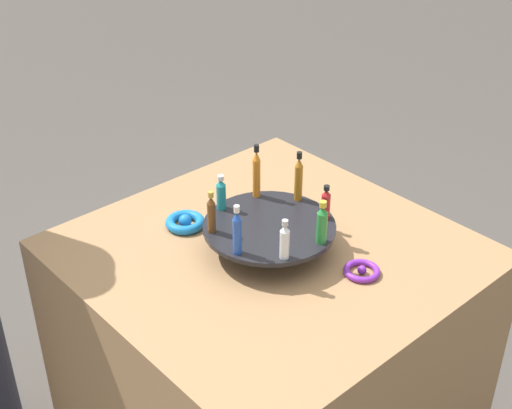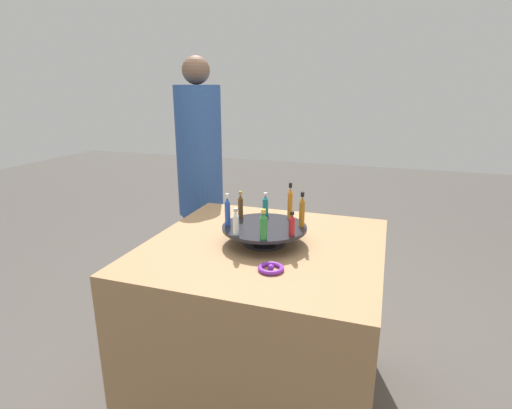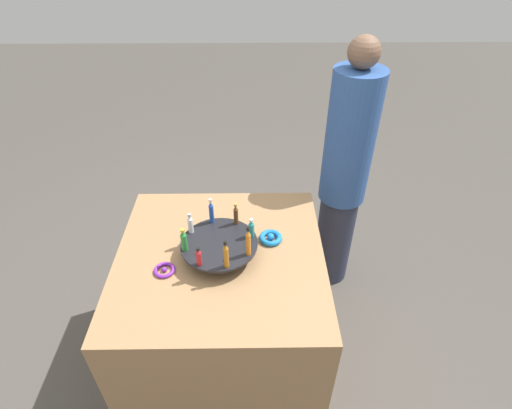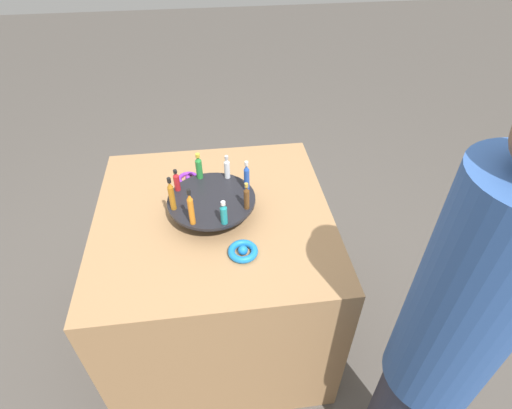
{
  "view_description": "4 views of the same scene",
  "coord_description": "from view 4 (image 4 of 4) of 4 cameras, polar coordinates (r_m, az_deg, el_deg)",
  "views": [
    {
      "loc": [
        -1.03,
        -1.1,
        1.83
      ],
      "look_at": [
        -0.02,
        0.03,
        0.91
      ],
      "focal_mm": 50.0,
      "sensor_mm": 36.0,
      "label": 1
    },
    {
      "loc": [
        0.44,
        -1.43,
        1.39
      ],
      "look_at": [
        -0.06,
        0.06,
        0.92
      ],
      "focal_mm": 28.0,
      "sensor_mm": 36.0,
      "label": 2
    },
    {
      "loc": [
        1.26,
        0.14,
        2.05
      ],
      "look_at": [
        -0.15,
        0.16,
        0.95
      ],
      "focal_mm": 28.0,
      "sensor_mm": 36.0,
      "label": 3
    },
    {
      "loc": [
        -0.02,
        1.18,
        1.83
      ],
      "look_at": [
        -0.15,
        0.16,
        0.95
      ],
      "focal_mm": 28.0,
      "sensor_mm": 36.0,
      "label": 4
    }
  ],
  "objects": [
    {
      "name": "bottle_amber",
      "position": [
        1.47,
        -11.98,
        1.33
      ],
      "size": [
        0.02,
        0.02,
        0.14
      ],
      "color": "#AD6B19",
      "rests_on": "display_stand"
    },
    {
      "name": "bottle_red",
      "position": [
        1.57,
        -11.28,
        3.32
      ],
      "size": [
        0.02,
        0.02,
        0.09
      ],
      "color": "#B21E23",
      "rests_on": "display_stand"
    },
    {
      "name": "ribbon_bow_purple",
      "position": [
        1.76,
        -9.67,
        3.69
      ],
      "size": [
        0.09,
        0.09,
        0.02
      ],
      "color": "purple",
      "rests_on": "party_table"
    },
    {
      "name": "display_stand",
      "position": [
        1.55,
        -6.32,
        0.25
      ],
      "size": [
        0.34,
        0.34,
        0.07
      ],
      "color": "black",
      "rests_on": "party_table"
    },
    {
      "name": "bottle_green",
      "position": [
        1.61,
        -8.16,
        5.35
      ],
      "size": [
        0.03,
        0.03,
        0.11
      ],
      "color": "#288438",
      "rests_on": "display_stand"
    },
    {
      "name": "ribbon_bow_blue",
      "position": [
        1.41,
        -1.88,
        -6.68
      ],
      "size": [
        0.11,
        0.11,
        0.04
      ],
      "color": "blue",
      "rests_on": "party_table"
    },
    {
      "name": "person_figure",
      "position": [
        1.31,
        24.75,
        -18.33
      ],
      "size": [
        0.26,
        0.26,
        1.55
      ],
      "rotation": [
        0.0,
        0.0,
        -0.83
      ],
      "color": "#282D42",
      "rests_on": "ground_plane"
    },
    {
      "name": "bottle_clear",
      "position": [
        1.6,
        -4.16,
        5.27
      ],
      "size": [
        0.02,
        0.02,
        0.1
      ],
      "color": "silver",
      "rests_on": "display_stand"
    },
    {
      "name": "bottle_blue",
      "position": [
        1.53,
        -1.34,
        3.97
      ],
      "size": [
        0.02,
        0.02,
        0.13
      ],
      "color": "#234CAD",
      "rests_on": "display_stand"
    },
    {
      "name": "bottle_teal",
      "position": [
        1.4,
        -4.62,
        -1.27
      ],
      "size": [
        0.03,
        0.03,
        0.1
      ],
      "color": "teal",
      "rests_on": "display_stand"
    },
    {
      "name": "party_table",
      "position": [
        1.86,
        -5.33,
        -10.21
      ],
      "size": [
        0.93,
        0.93,
        0.78
      ],
      "color": "#9E754C",
      "rests_on": "ground_plane"
    },
    {
      "name": "bottle_brown",
      "position": [
        1.45,
        -1.36,
        1.08
      ],
      "size": [
        0.02,
        0.02,
        0.11
      ],
      "color": "brown",
      "rests_on": "display_stand"
    },
    {
      "name": "bottle_orange",
      "position": [
        1.39,
        -9.28,
        -0.53
      ],
      "size": [
        0.02,
        0.02,
        0.15
      ],
      "color": "orange",
      "rests_on": "display_stand"
    },
    {
      "name": "ground_plane",
      "position": [
        2.18,
        -4.68,
        -16.71
      ],
      "size": [
        12.0,
        12.0,
        0.0
      ],
      "primitive_type": "plane",
      "color": "#4C4742"
    }
  ]
}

